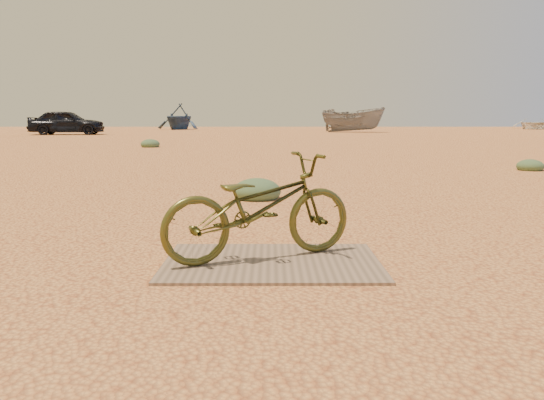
{
  "coord_description": "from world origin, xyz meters",
  "views": [
    {
      "loc": [
        0.3,
        -3.71,
        1.13
      ],
      "look_at": [
        0.31,
        0.29,
        0.5
      ],
      "focal_mm": 35.0,
      "sensor_mm": 36.0,
      "label": 1
    }
  ],
  "objects_px": {
    "boat_far_right": "(533,124)",
    "boat_far_left": "(179,116)",
    "boat_mid_right": "(353,120)",
    "plywood_board": "(272,262)",
    "bicycle": "(259,207)",
    "car": "(67,122)"
  },
  "relations": [
    {
      "from": "boat_far_right",
      "to": "boat_far_left",
      "type": "bearing_deg",
      "value": -154.65
    },
    {
      "from": "boat_far_right",
      "to": "boat_mid_right",
      "type": "bearing_deg",
      "value": -128.37
    },
    {
      "from": "plywood_board",
      "to": "boat_far_left",
      "type": "xyz_separation_m",
      "value": [
        -8.45,
        45.41,
        1.19
      ]
    },
    {
      "from": "plywood_board",
      "to": "boat_far_left",
      "type": "bearing_deg",
      "value": 100.54
    },
    {
      "from": "plywood_board",
      "to": "boat_mid_right",
      "type": "distance_m",
      "value": 37.06
    },
    {
      "from": "plywood_board",
      "to": "bicycle",
      "type": "xyz_separation_m",
      "value": [
        -0.1,
        0.08,
        0.42
      ]
    },
    {
      "from": "car",
      "to": "bicycle",
      "type": "bearing_deg",
      "value": -163.1
    },
    {
      "from": "boat_far_left",
      "to": "boat_far_right",
      "type": "height_order",
      "value": "boat_far_left"
    },
    {
      "from": "bicycle",
      "to": "boat_far_left",
      "type": "bearing_deg",
      "value": -13.57
    },
    {
      "from": "plywood_board",
      "to": "car",
      "type": "xyz_separation_m",
      "value": [
        -13.27,
        30.86,
        0.79
      ]
    },
    {
      "from": "boat_far_right",
      "to": "plywood_board",
      "type": "bearing_deg",
      "value": -95.68
    },
    {
      "from": "plywood_board",
      "to": "boat_far_right",
      "type": "xyz_separation_m",
      "value": [
        25.18,
        47.12,
        0.5
      ]
    },
    {
      "from": "car",
      "to": "boat_far_left",
      "type": "relative_size",
      "value": 1.03
    },
    {
      "from": "car",
      "to": "plywood_board",
      "type": "bearing_deg",
      "value": -163.0
    },
    {
      "from": "car",
      "to": "boat_far_left",
      "type": "distance_m",
      "value": 15.33
    },
    {
      "from": "car",
      "to": "boat_far_left",
      "type": "xyz_separation_m",
      "value": [
        4.82,
        14.55,
        0.4
      ]
    },
    {
      "from": "boat_far_left",
      "to": "boat_mid_right",
      "type": "height_order",
      "value": "boat_far_left"
    },
    {
      "from": "plywood_board",
      "to": "boat_far_right",
      "type": "height_order",
      "value": "boat_far_right"
    },
    {
      "from": "boat_mid_right",
      "to": "boat_far_right",
      "type": "bearing_deg",
      "value": -40.4
    },
    {
      "from": "car",
      "to": "boat_mid_right",
      "type": "xyz_separation_m",
      "value": [
        19.49,
        5.66,
        0.13
      ]
    },
    {
      "from": "plywood_board",
      "to": "car",
      "type": "height_order",
      "value": "car"
    },
    {
      "from": "boat_far_left",
      "to": "boat_mid_right",
      "type": "distance_m",
      "value": 17.15
    }
  ]
}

